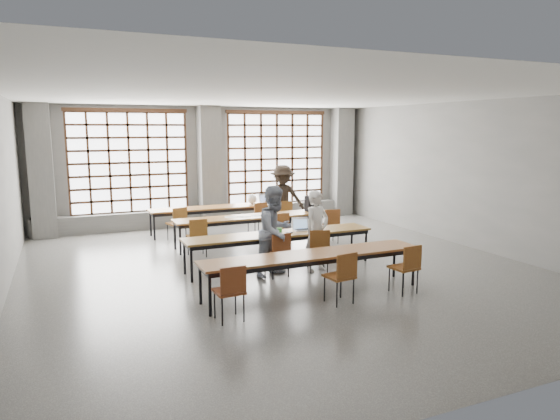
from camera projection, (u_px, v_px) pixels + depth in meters
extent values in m
plane|color=#51514E|center=(280.00, 269.00, 10.27)|extent=(11.00, 11.00, 0.00)
plane|color=silver|center=(280.00, 95.00, 9.70)|extent=(11.00, 11.00, 0.00)
plane|color=slate|center=(207.00, 166.00, 14.96)|extent=(10.00, 0.00, 10.00)
plane|color=slate|center=(499.00, 240.00, 5.01)|extent=(10.00, 0.00, 10.00)
plane|color=slate|center=(471.00, 175.00, 11.96)|extent=(0.00, 11.00, 11.00)
cube|color=#575754|center=(41.00, 171.00, 12.93)|extent=(0.60, 0.55, 3.50)
cube|color=#575754|center=(209.00, 166.00, 14.70)|extent=(0.60, 0.55, 3.50)
cube|color=#575754|center=(342.00, 162.00, 16.48)|extent=(0.60, 0.55, 3.50)
cube|color=white|center=(129.00, 163.00, 14.03)|extent=(3.20, 0.02, 2.80)
cube|color=black|center=(129.00, 163.00, 13.95)|extent=(3.20, 0.05, 2.80)
cube|color=black|center=(132.00, 214.00, 14.19)|extent=(3.32, 0.07, 0.10)
cube|color=black|center=(127.00, 110.00, 13.72)|extent=(3.32, 0.07, 0.10)
cube|color=white|center=(276.00, 159.00, 15.80)|extent=(3.20, 0.02, 2.80)
cube|color=black|center=(277.00, 159.00, 15.73)|extent=(3.20, 0.05, 2.80)
cube|color=black|center=(277.00, 204.00, 15.96)|extent=(3.32, 0.07, 0.10)
cube|color=black|center=(277.00, 112.00, 15.49)|extent=(3.32, 0.07, 0.10)
cube|color=#575754|center=(210.00, 216.00, 15.02)|extent=(9.80, 0.35, 0.50)
cube|color=brown|center=(222.00, 207.00, 13.77)|extent=(4.00, 0.70, 0.04)
cube|color=black|center=(223.00, 209.00, 13.78)|extent=(3.90, 0.64, 0.08)
cylinder|color=black|center=(154.00, 227.00, 12.81)|extent=(0.05, 0.05, 0.69)
cylinder|color=black|center=(151.00, 223.00, 13.34)|extent=(0.05, 0.05, 0.69)
cylinder|color=black|center=(290.00, 217.00, 14.33)|extent=(0.05, 0.05, 0.69)
cylinder|color=black|center=(282.00, 214.00, 14.85)|extent=(0.05, 0.05, 0.69)
cube|color=brown|center=(255.00, 216.00, 12.29)|extent=(4.00, 0.70, 0.04)
cube|color=black|center=(255.00, 219.00, 12.29)|extent=(3.90, 0.64, 0.08)
cylinder|color=black|center=(180.00, 240.00, 11.32)|extent=(0.05, 0.05, 0.69)
cylinder|color=black|center=(175.00, 235.00, 11.85)|extent=(0.05, 0.05, 0.69)
cylinder|color=black|center=(329.00, 227.00, 12.84)|extent=(0.05, 0.05, 0.69)
cylinder|color=black|center=(318.00, 223.00, 13.36)|extent=(0.05, 0.05, 0.69)
cube|color=brown|center=(280.00, 234.00, 10.26)|extent=(4.00, 0.70, 0.04)
cube|color=black|center=(280.00, 237.00, 10.27)|extent=(3.90, 0.64, 0.08)
cylinder|color=black|center=(192.00, 265.00, 9.30)|extent=(0.05, 0.05, 0.69)
cylinder|color=black|center=(185.00, 257.00, 9.83)|extent=(0.05, 0.05, 0.69)
cylinder|color=black|center=(366.00, 245.00, 10.82)|extent=(0.05, 0.05, 0.69)
cylinder|color=black|center=(352.00, 240.00, 11.34)|extent=(0.05, 0.05, 0.69)
cube|color=brown|center=(313.00, 255.00, 8.58)|extent=(4.00, 0.70, 0.04)
cube|color=black|center=(313.00, 258.00, 8.59)|extent=(3.90, 0.64, 0.08)
cylinder|color=black|center=(210.00, 295.00, 7.62)|extent=(0.05, 0.05, 0.69)
cylinder|color=black|center=(200.00, 284.00, 8.15)|extent=(0.05, 0.05, 0.69)
cylinder|color=black|center=(413.00, 267.00, 9.14)|extent=(0.05, 0.05, 0.69)
cylinder|color=black|center=(394.00, 259.00, 9.66)|extent=(0.05, 0.05, 0.69)
cube|color=brown|center=(176.00, 223.00, 12.77)|extent=(0.52, 0.52, 0.04)
cube|color=brown|center=(180.00, 216.00, 12.58)|extent=(0.39, 0.14, 0.40)
cylinder|color=black|center=(177.00, 232.00, 12.80)|extent=(0.02, 0.02, 0.45)
cube|color=brown|center=(257.00, 217.00, 13.63)|extent=(0.50, 0.50, 0.04)
cube|color=brown|center=(261.00, 210.00, 13.44)|extent=(0.40, 0.12, 0.40)
cylinder|color=black|center=(257.00, 225.00, 13.67)|extent=(0.02, 0.02, 0.45)
cube|color=brown|center=(283.00, 215.00, 13.95)|extent=(0.47, 0.47, 0.04)
cube|color=brown|center=(286.00, 208.00, 13.72)|extent=(0.40, 0.08, 0.40)
cylinder|color=black|center=(283.00, 223.00, 13.99)|extent=(0.02, 0.02, 0.45)
cube|color=brown|center=(197.00, 237.00, 11.20)|extent=(0.44, 0.44, 0.04)
cube|color=brown|center=(198.00, 228.00, 10.98)|extent=(0.40, 0.05, 0.40)
cylinder|color=black|center=(197.00, 246.00, 11.24)|extent=(0.02, 0.02, 0.45)
cube|color=brown|center=(278.00, 230.00, 11.99)|extent=(0.44, 0.44, 0.04)
cube|color=brown|center=(281.00, 222.00, 11.77)|extent=(0.40, 0.05, 0.40)
cylinder|color=black|center=(278.00, 239.00, 12.02)|extent=(0.02, 0.02, 0.45)
cube|color=brown|center=(329.00, 225.00, 12.54)|extent=(0.47, 0.47, 0.04)
cube|color=brown|center=(333.00, 217.00, 12.31)|extent=(0.40, 0.08, 0.40)
cylinder|color=black|center=(329.00, 234.00, 12.58)|extent=(0.02, 0.02, 0.45)
cube|color=#672E14|center=(277.00, 254.00, 9.69)|extent=(0.45, 0.45, 0.04)
cube|color=#672E14|center=(281.00, 244.00, 9.48)|extent=(0.40, 0.06, 0.40)
cylinder|color=black|center=(277.00, 265.00, 9.73)|extent=(0.02, 0.02, 0.45)
cube|color=brown|center=(318.00, 249.00, 10.04)|extent=(0.52, 0.52, 0.04)
cube|color=brown|center=(320.00, 240.00, 9.81)|extent=(0.39, 0.14, 0.40)
cylinder|color=black|center=(318.00, 260.00, 10.08)|extent=(0.02, 0.02, 0.45)
cube|color=maroon|center=(229.00, 291.00, 7.46)|extent=(0.44, 0.44, 0.04)
cube|color=maroon|center=(233.00, 280.00, 7.24)|extent=(0.40, 0.05, 0.40)
cylinder|color=black|center=(229.00, 306.00, 7.49)|extent=(0.02, 0.02, 0.45)
cube|color=brown|center=(339.00, 276.00, 8.21)|extent=(0.47, 0.47, 0.04)
cube|color=brown|center=(347.00, 266.00, 8.00)|extent=(0.40, 0.08, 0.40)
cylinder|color=black|center=(339.00, 289.00, 8.24)|extent=(0.02, 0.02, 0.45)
cube|color=brown|center=(404.00, 268.00, 8.72)|extent=(0.46, 0.46, 0.04)
cube|color=brown|center=(413.00, 257.00, 8.51)|extent=(0.40, 0.07, 0.40)
cylinder|color=black|center=(403.00, 280.00, 8.76)|extent=(0.02, 0.02, 0.45)
imported|color=silver|center=(317.00, 231.00, 10.03)|extent=(0.69, 0.55, 1.63)
imported|color=navy|center=(276.00, 231.00, 9.66)|extent=(1.07, 0.98, 1.77)
imported|color=black|center=(283.00, 198.00, 13.92)|extent=(1.34, 0.99, 1.85)
cube|color=silver|center=(302.00, 230.00, 10.52)|extent=(0.38, 0.29, 0.02)
cube|color=black|center=(303.00, 229.00, 10.51)|extent=(0.31, 0.20, 0.00)
cube|color=silver|center=(300.00, 223.00, 10.63)|extent=(0.36, 0.10, 0.26)
cube|color=#92C1FC|center=(300.00, 224.00, 10.62)|extent=(0.31, 0.07, 0.21)
cube|color=#BBBAC0|center=(267.00, 203.00, 14.35)|extent=(0.44, 0.39, 0.02)
cube|color=black|center=(267.00, 202.00, 14.34)|extent=(0.35, 0.29, 0.00)
cube|color=#BBBAC0|center=(263.00, 198.00, 14.42)|extent=(0.36, 0.21, 0.26)
cube|color=#93B2FF|center=(264.00, 199.00, 14.41)|extent=(0.30, 0.17, 0.21)
ellipsoid|color=white|center=(321.00, 228.00, 10.61)|extent=(0.11, 0.09, 0.04)
cube|color=#2C892E|center=(276.00, 230.00, 10.31)|extent=(0.26, 0.14, 0.09)
cube|color=black|center=(289.00, 233.00, 10.24)|extent=(0.13, 0.07, 0.01)
cube|color=silver|center=(231.00, 217.00, 12.09)|extent=(0.32, 0.24, 0.00)
cube|color=silver|center=(244.00, 217.00, 12.12)|extent=(0.33, 0.26, 0.00)
cube|color=silver|center=(258.00, 215.00, 12.32)|extent=(0.33, 0.26, 0.00)
cube|color=black|center=(312.00, 203.00, 12.93)|extent=(0.34, 0.23, 0.40)
ellipsoid|color=white|center=(252.00, 199.00, 14.15)|extent=(0.32, 0.29, 0.29)
cube|color=#A41914|center=(229.00, 288.00, 7.45)|extent=(0.21, 0.11, 0.06)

